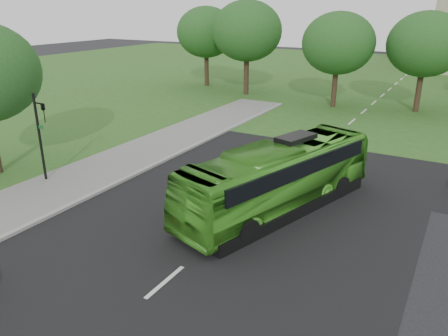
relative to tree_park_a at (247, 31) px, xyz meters
The scene contains 8 objects.
ground 31.09m from the tree_park_a, 66.42° to the right, with size 160.00×160.00×0.00m, color black.
street_surfaces 14.27m from the tree_park_a, 23.71° to the right, with size 120.00×120.00×0.15m.
tree_park_a is the anchor object (origin of this frame).
tree_park_b 9.46m from the tree_park_a, ahead, with size 6.14×6.14×8.05m.
tree_park_c 16.02m from the tree_park_a, ahead, with size 6.12×6.12×8.12m.
tree_park_f 6.52m from the tree_park_a, 159.22° to the left, with size 6.32×6.32×8.43m.
bus 26.91m from the tree_park_a, 60.14° to the right, with size 2.47×10.55×2.94m, color #3D9022.
traffic_light 26.23m from the tree_park_a, 85.95° to the right, with size 0.74×0.22×4.54m.
Camera 1 is at (7.59, -11.49, 8.46)m, focal length 35.00 mm.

